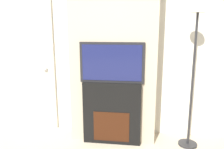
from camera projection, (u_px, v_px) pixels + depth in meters
wall_back at (116, 45)px, 3.25m from camera, size 6.00×0.06×2.70m
chimney_breast at (114, 46)px, 3.04m from camera, size 1.19×0.38×2.70m
fireplace at (112, 113)px, 3.04m from camera, size 0.80×0.15×0.88m
television at (112, 63)px, 2.89m from camera, size 0.86×0.07×0.54m
floor_lamp at (194, 58)px, 2.80m from camera, size 0.26×0.26×1.89m
entry_door at (27, 66)px, 3.44m from camera, size 0.90×0.09×2.04m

